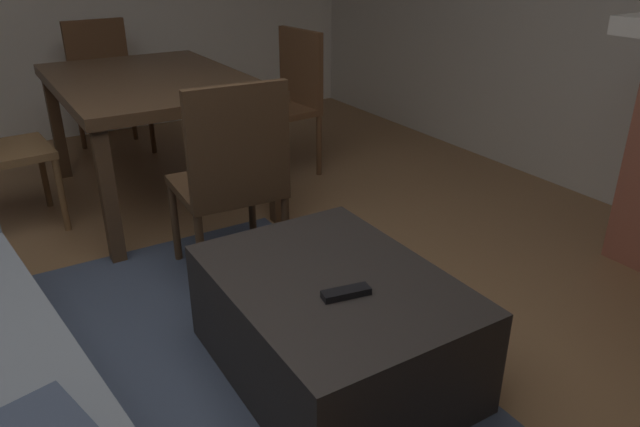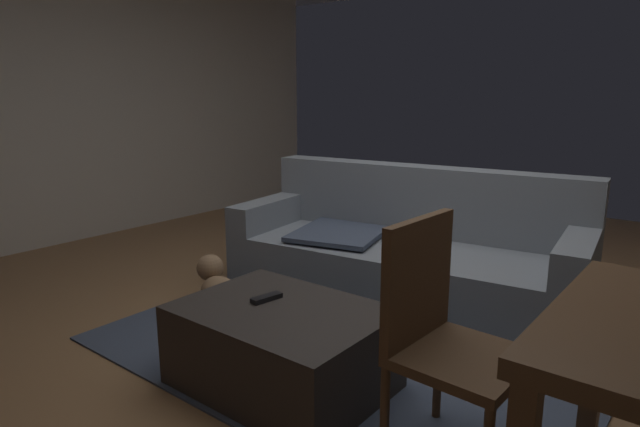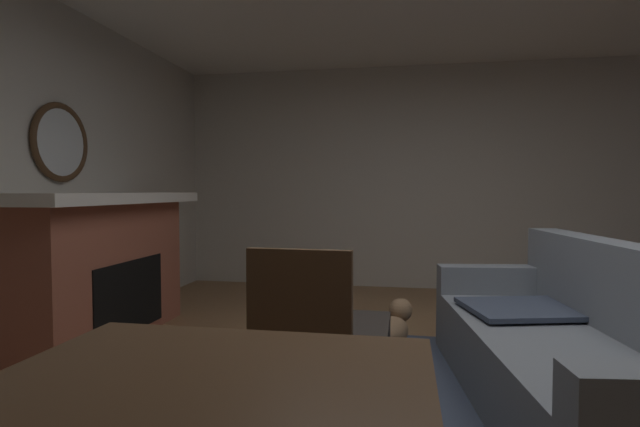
{
  "view_description": "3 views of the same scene",
  "coord_description": "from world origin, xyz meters",
  "views": [
    {
      "loc": [
        -1.57,
        0.21,
        1.44
      ],
      "look_at": [
        0.06,
        -0.79,
        0.56
      ],
      "focal_mm": 33.28,
      "sensor_mm": 36.0,
      "label": 1
    },
    {
      "loc": [
        1.5,
        -2.49,
        1.39
      ],
      "look_at": [
        0.11,
        -0.73,
        0.88
      ],
      "focal_mm": 30.51,
      "sensor_mm": 36.0,
      "label": 2
    },
    {
      "loc": [
        2.49,
        -0.29,
        1.16
      ],
      "look_at": [
        0.71,
        -0.61,
        1.08
      ],
      "focal_mm": 27.28,
      "sensor_mm": 36.0,
      "label": 3
    }
  ],
  "objects": [
    {
      "name": "wall_left",
      "position": [
        -3.48,
        0.0,
        1.33
      ],
      "size": [
        0.12,
        6.48,
        2.65
      ],
      "primitive_type": "cube",
      "color": "beige",
      "rests_on": "ground"
    },
    {
      "name": "floor",
      "position": [
        0.0,
        0.0,
        0.0
      ],
      "size": [
        8.35,
        8.35,
        0.0
      ],
      "primitive_type": "plane",
      "color": "olive"
    },
    {
      "name": "couch",
      "position": [
        -0.19,
        0.57,
        0.32
      ],
      "size": [
        2.33,
        1.13,
        0.89
      ],
      "color": "slate",
      "rests_on": "ground"
    },
    {
      "name": "ottoman_coffee_table",
      "position": [
        -0.11,
        -0.74,
        0.2
      ],
      "size": [
        0.96,
        0.7,
        0.4
      ],
      "primitive_type": "cube",
      "color": "#2D2826",
      "rests_on": "ground"
    },
    {
      "name": "dining_chair_west",
      "position": [
        0.69,
        -0.73,
        0.52
      ],
      "size": [
        0.46,
        0.46,
        0.93
      ],
      "color": "#513823",
      "rests_on": "ground"
    },
    {
      "name": "small_dog",
      "position": [
        -0.92,
        -0.4,
        0.18
      ],
      "size": [
        0.57,
        0.4,
        0.33
      ],
      "color": "#8C6B4C",
      "rests_on": "ground"
    },
    {
      "name": "area_rug",
      "position": [
        -0.11,
        -0.12,
        0.01
      ],
      "size": [
        2.6,
        2.0,
        0.01
      ],
      "primitive_type": "cube",
      "color": "#3D475B",
      "rests_on": "ground"
    },
    {
      "name": "tv_remote",
      "position": [
        -0.23,
        -0.71,
        0.41
      ],
      "size": [
        0.08,
        0.17,
        0.02
      ],
      "primitive_type": "cube",
      "rotation": [
        0.0,
        0.0,
        -0.18
      ],
      "color": "black",
      "rests_on": "ottoman_coffee_table"
    }
  ]
}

